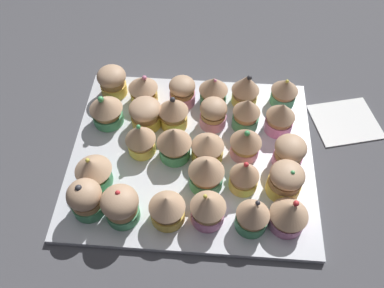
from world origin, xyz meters
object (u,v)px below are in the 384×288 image
(cupcake_12, at_px, (289,152))
(cupcake_10, at_px, (145,113))
(cupcake_7, at_px, (246,113))
(cupcake_26, at_px, (86,199))
(cupcake_5, at_px, (112,81))
(cupcake_21, at_px, (289,214))
(cupcake_17, at_px, (286,180))
(cupcake_24, at_px, (167,208))
(cupcake_19, at_px, (206,172))
(cupcake_25, at_px, (121,206))
(baking_tray, at_px, (192,155))
(cupcake_3, at_px, (182,91))
(cupcake_6, at_px, (280,117))
(cupcake_1, at_px, (246,89))
(cupcake_9, at_px, (173,112))
(cupcake_8, at_px, (213,113))
(cupcake_20, at_px, (94,171))
(cupcake_13, at_px, (246,141))
(cupcake_2, at_px, (213,90))
(cupcake_0, at_px, (285,91))
(napkin, at_px, (345,121))
(cupcake_15, at_px, (174,142))
(cupcake_14, at_px, (208,147))
(cupcake_16, at_px, (141,137))
(cupcake_23, at_px, (208,208))
(cupcake_11, at_px, (106,109))
(cupcake_18, at_px, (245,175))
(cupcake_22, at_px, (253,215))

(cupcake_12, bearing_deg, cupcake_10, -14.80)
(cupcake_7, relative_size, cupcake_26, 0.98)
(cupcake_5, bearing_deg, cupcake_21, 141.11)
(cupcake_17, xyz_separation_m, cupcake_24, (0.20, 0.07, 0.00))
(cupcake_19, relative_size, cupcake_24, 1.15)
(cupcake_17, height_order, cupcake_25, cupcake_25)
(baking_tray, distance_m, cupcake_3, 0.14)
(cupcake_19, bearing_deg, cupcake_6, -134.59)
(cupcake_21, height_order, cupcake_24, same)
(baking_tray, xyz_separation_m, cupcake_7, (-0.10, -0.08, 0.04))
(cupcake_1, relative_size, cupcake_9, 0.99)
(cupcake_1, distance_m, cupcake_26, 0.39)
(cupcake_8, relative_size, cupcake_24, 0.95)
(cupcake_20, bearing_deg, baking_tray, -156.13)
(cupcake_6, height_order, cupcake_13, cupcake_13)
(baking_tray, relative_size, cupcake_2, 6.62)
(cupcake_0, bearing_deg, cupcake_12, 89.71)
(cupcake_17, xyz_separation_m, cupcake_19, (0.14, -0.00, 0.01))
(cupcake_17, height_order, napkin, cupcake_17)
(cupcake_5, distance_m, cupcake_15, 0.22)
(cupcake_14, bearing_deg, cupcake_26, 32.32)
(cupcake_19, relative_size, cupcake_21, 1.14)
(cupcake_7, bearing_deg, cupcake_25, 46.08)
(cupcake_0, distance_m, cupcake_20, 0.42)
(cupcake_10, height_order, cupcake_25, cupcake_25)
(cupcake_16, bearing_deg, cupcake_23, 134.12)
(cupcake_9, xyz_separation_m, cupcake_15, (-0.01, 0.08, 0.00))
(cupcake_5, relative_size, cupcake_10, 1.06)
(cupcake_8, height_order, cupcake_24, cupcake_24)
(cupcake_5, height_order, cupcake_23, cupcake_23)
(cupcake_12, relative_size, cupcake_19, 0.81)
(cupcake_2, relative_size, cupcake_21, 1.01)
(baking_tray, xyz_separation_m, cupcake_1, (-0.10, -0.14, 0.05))
(cupcake_5, relative_size, cupcake_15, 0.85)
(cupcake_11, bearing_deg, cupcake_9, -179.83)
(cupcake_11, relative_size, cupcake_18, 1.00)
(cupcake_8, relative_size, cupcake_13, 0.85)
(cupcake_2, relative_size, cupcake_11, 0.94)
(cupcake_17, bearing_deg, cupcake_8, -47.77)
(cupcake_19, height_order, cupcake_22, cupcake_19)
(cupcake_21, relative_size, napkin, 0.54)
(cupcake_8, relative_size, cupcake_19, 0.82)
(cupcake_5, bearing_deg, cupcake_23, 127.36)
(cupcake_24, bearing_deg, baking_tray, -102.80)
(cupcake_0, height_order, cupcake_13, cupcake_13)
(napkin, bearing_deg, cupcake_12, 41.51)
(cupcake_5, relative_size, cupcake_18, 0.90)
(cupcake_10, height_order, cupcake_20, cupcake_20)
(cupcake_15, bearing_deg, cupcake_16, -8.68)
(cupcake_12, distance_m, cupcake_17, 0.06)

